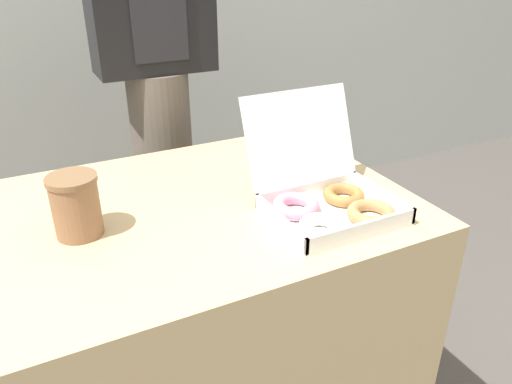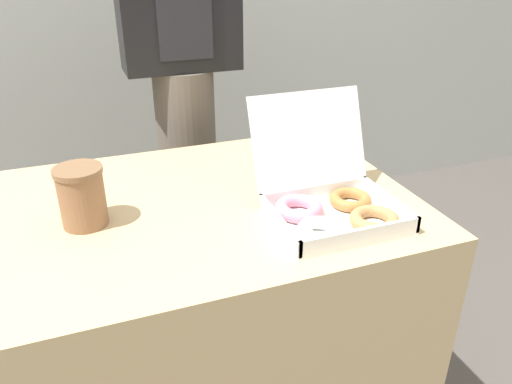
# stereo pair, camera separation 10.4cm
# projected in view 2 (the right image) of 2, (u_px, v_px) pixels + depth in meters

# --- Properties ---
(table) EXTENTS (1.13, 0.73, 0.77)m
(table) POSITION_uv_depth(u_px,v_px,m) (186.00, 332.00, 1.34)
(table) COLOR tan
(table) RESTS_ON ground_plane
(donut_box) EXTENTS (0.28, 0.30, 0.25)m
(donut_box) POSITION_uv_depth(u_px,v_px,m) (330.00, 202.00, 1.11)
(donut_box) COLOR white
(donut_box) RESTS_ON table
(coffee_cup) EXTENTS (0.10, 0.10, 0.13)m
(coffee_cup) POSITION_uv_depth(u_px,v_px,m) (82.00, 196.00, 1.07)
(coffee_cup) COLOR #8C6042
(coffee_cup) RESTS_ON table
(person_customer) EXTENTS (0.38, 0.22, 1.77)m
(person_customer) POSITION_uv_depth(u_px,v_px,m) (181.00, 58.00, 1.66)
(person_customer) COLOR #665B51
(person_customer) RESTS_ON ground_plane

